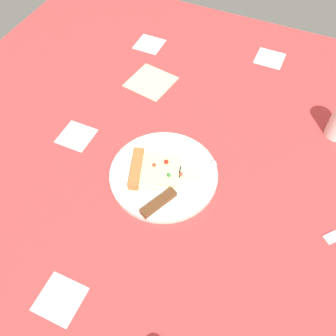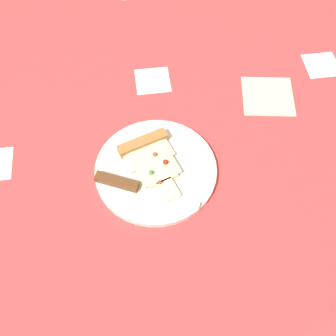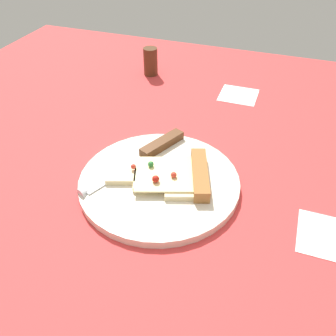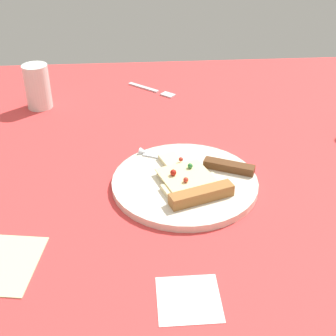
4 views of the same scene
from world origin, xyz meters
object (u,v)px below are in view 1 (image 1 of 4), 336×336
(pizza_slice, at_px, (153,170))
(napkin, at_px, (151,82))
(knife, at_px, (173,192))
(plate, at_px, (164,174))

(pizza_slice, xyz_separation_m, napkin, (0.16, -0.32, -0.02))
(pizza_slice, xyz_separation_m, knife, (-0.07, 0.04, -0.00))
(plate, xyz_separation_m, napkin, (0.19, -0.31, -0.01))
(plate, height_order, pizza_slice, pizza_slice)
(napkin, bearing_deg, pizza_slice, 116.90)
(knife, bearing_deg, plate, 158.83)
(knife, distance_m, napkin, 0.43)
(plate, relative_size, knife, 1.23)
(knife, bearing_deg, napkin, 147.66)
(pizza_slice, distance_m, knife, 0.08)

